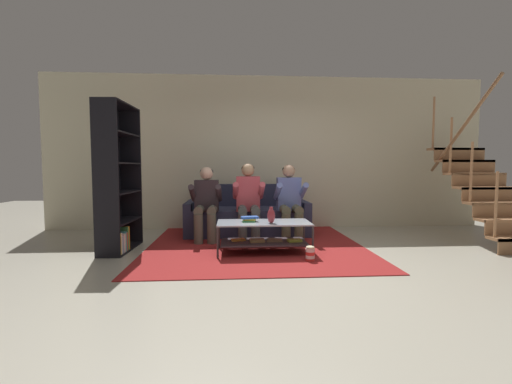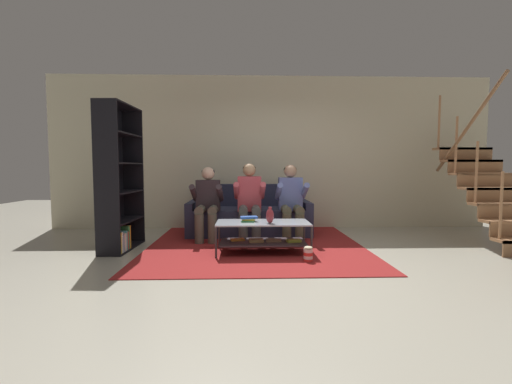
% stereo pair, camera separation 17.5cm
% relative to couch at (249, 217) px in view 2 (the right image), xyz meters
% --- Properties ---
extents(ground, '(16.80, 16.80, 0.00)m').
position_rel_couch_xyz_m(ground, '(0.45, -1.86, -0.29)').
color(ground, '#B0AA98').
extents(back_partition, '(8.40, 0.12, 2.90)m').
position_rel_couch_xyz_m(back_partition, '(0.45, 0.60, 1.16)').
color(back_partition, beige).
rests_on(back_partition, ground).
extents(staircase_run, '(0.92, 1.79, 2.43)m').
position_rel_couch_xyz_m(staircase_run, '(3.70, -0.90, 0.60)').
color(staircase_run, '#B17B52').
rests_on(staircase_run, ground).
extents(couch, '(2.10, 0.95, 0.86)m').
position_rel_couch_xyz_m(couch, '(0.00, 0.00, 0.00)').
color(couch, '#2F324D').
rests_on(couch, ground).
extents(person_seated_left, '(0.50, 0.58, 1.17)m').
position_rel_couch_xyz_m(person_seated_left, '(-0.67, -0.56, 0.36)').
color(person_seated_left, '#5B5749').
rests_on(person_seated_left, ground).
extents(person_seated_middle, '(0.50, 0.58, 1.23)m').
position_rel_couch_xyz_m(person_seated_middle, '(0.00, -0.56, 0.39)').
color(person_seated_middle, '#4F514E').
rests_on(person_seated_middle, ground).
extents(person_seated_right, '(0.50, 0.58, 1.21)m').
position_rel_couch_xyz_m(person_seated_right, '(0.67, -0.56, 0.38)').
color(person_seated_right, '#585841').
rests_on(person_seated_right, ground).
extents(coffee_table, '(1.26, 0.58, 0.43)m').
position_rel_couch_xyz_m(coffee_table, '(0.18, -1.42, -0.01)').
color(coffee_table, '#AFB8C5').
rests_on(coffee_table, ground).
extents(area_rug, '(3.14, 3.37, 0.01)m').
position_rel_couch_xyz_m(area_rug, '(0.09, -0.83, -0.28)').
color(area_rug, maroon).
rests_on(area_rug, ground).
extents(vase, '(0.10, 0.10, 0.22)m').
position_rel_couch_xyz_m(vase, '(0.26, -1.54, 0.24)').
color(vase, maroon).
rests_on(vase, coffee_table).
extents(book_stack, '(0.24, 0.19, 0.07)m').
position_rel_couch_xyz_m(book_stack, '(-0.02, -1.38, 0.17)').
color(book_stack, '#398E4E').
rests_on(book_stack, coffee_table).
extents(bookshelf, '(0.38, 0.95, 2.04)m').
position_rel_couch_xyz_m(bookshelf, '(-1.88, -1.15, 0.57)').
color(bookshelf, black).
rests_on(bookshelf, ground).
extents(popcorn_tub, '(0.11, 0.11, 0.20)m').
position_rel_couch_xyz_m(popcorn_tub, '(0.71, -1.89, -0.19)').
color(popcorn_tub, red).
rests_on(popcorn_tub, ground).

